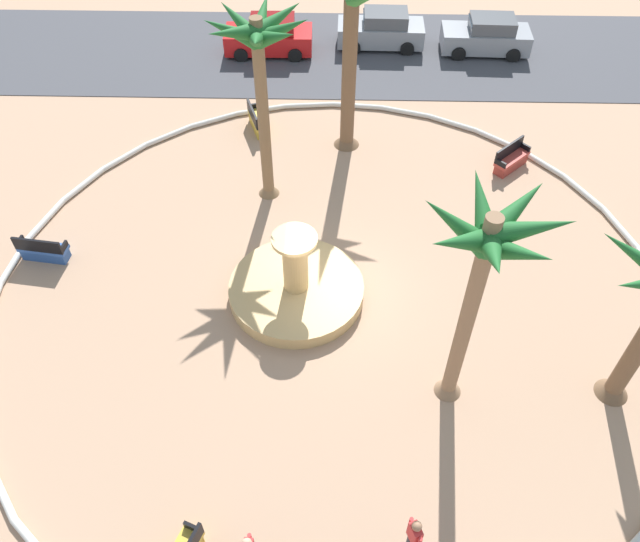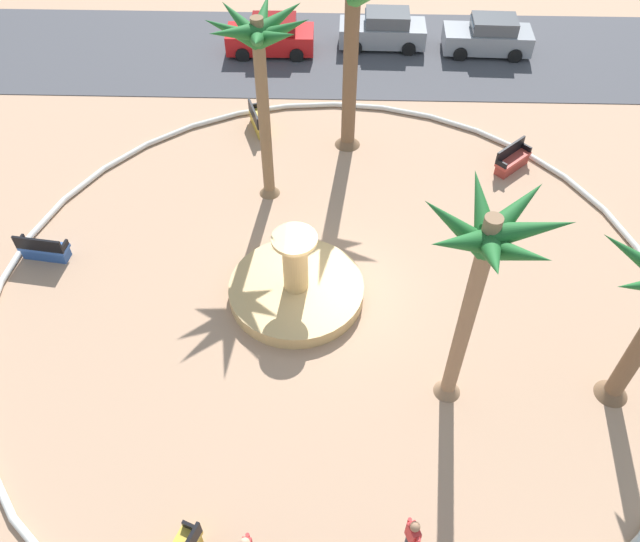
# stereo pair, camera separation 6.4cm
# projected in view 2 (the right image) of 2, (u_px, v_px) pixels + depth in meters

# --- Properties ---
(ground_plane) EXTENTS (80.00, 80.00, 0.00)m
(ground_plane) POSITION_uv_depth(u_px,v_px,m) (330.00, 292.00, 19.62)
(ground_plane) COLOR tan
(plaza_curb) EXTENTS (20.83, 20.83, 0.20)m
(plaza_curb) POSITION_uv_depth(u_px,v_px,m) (330.00, 290.00, 19.55)
(plaza_curb) COLOR silver
(plaza_curb) RESTS_ON ground
(street_asphalt) EXTENTS (48.00, 8.00, 0.03)m
(street_asphalt) POSITION_uv_depth(u_px,v_px,m) (336.00, 53.00, 29.63)
(street_asphalt) COLOR #424247
(street_asphalt) RESTS_ON ground
(fountain) EXTENTS (4.14, 4.14, 2.48)m
(fountain) POSITION_uv_depth(u_px,v_px,m) (296.00, 288.00, 19.29)
(fountain) COLOR tan
(fountain) RESTS_ON ground
(palm_tree_by_curb) EXTENTS (3.25, 3.31, 6.80)m
(palm_tree_by_curb) POSITION_uv_depth(u_px,v_px,m) (260.00, 55.00, 18.84)
(palm_tree_by_curb) COLOR brown
(palm_tree_by_curb) RESTS_ON ground
(palm_tree_mid_plaza) EXTENTS (3.80, 3.71, 6.90)m
(palm_tree_mid_plaza) POSITION_uv_depth(u_px,v_px,m) (352.00, 19.00, 21.04)
(palm_tree_mid_plaza) COLOR brown
(palm_tree_mid_plaza) RESTS_ON ground
(palm_tree_far_side) EXTENTS (3.27, 3.32, 6.68)m
(palm_tree_far_side) POSITION_uv_depth(u_px,v_px,m) (485.00, 261.00, 13.36)
(palm_tree_far_side) COLOR #8E6B4C
(palm_tree_far_side) RESTS_ON ground
(bench_east) EXTENTS (1.00, 1.68, 1.00)m
(bench_east) POSITION_uv_depth(u_px,v_px,m) (259.00, 122.00, 25.24)
(bench_east) COLOR gold
(bench_east) RESTS_ON ground
(bench_west) EXTENTS (1.51, 1.46, 1.00)m
(bench_west) POSITION_uv_depth(u_px,v_px,m) (512.00, 161.00, 23.52)
(bench_west) COLOR #B73D33
(bench_west) RESTS_ON ground
(bench_southeast) EXTENTS (1.65, 0.71, 1.00)m
(bench_southeast) POSITION_uv_depth(u_px,v_px,m) (44.00, 250.00, 20.38)
(bench_southeast) COLOR #335BA8
(bench_southeast) RESTS_ON ground
(person_cyclist_helmet) EXTENTS (0.31, 0.50, 1.66)m
(person_cyclist_helmet) POSITION_uv_depth(u_px,v_px,m) (412.00, 538.00, 13.65)
(person_cyclist_helmet) COLOR #33333D
(person_cyclist_helmet) RESTS_ON ground
(parked_car_leftmost) EXTENTS (4.02, 1.97, 1.67)m
(parked_car_leftmost) POSITION_uv_depth(u_px,v_px,m) (271.00, 36.00, 29.11)
(parked_car_leftmost) COLOR red
(parked_car_leftmost) RESTS_ON ground
(parked_car_second) EXTENTS (4.03, 1.97, 1.67)m
(parked_car_second) POSITION_uv_depth(u_px,v_px,m) (383.00, 30.00, 29.52)
(parked_car_second) COLOR gray
(parked_car_second) RESTS_ON ground
(parked_car_third) EXTENTS (4.05, 2.02, 1.67)m
(parked_car_third) POSITION_uv_depth(u_px,v_px,m) (488.00, 37.00, 29.10)
(parked_car_third) COLOR gray
(parked_car_third) RESTS_ON ground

